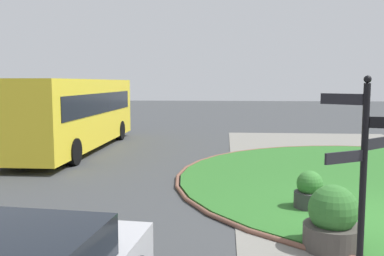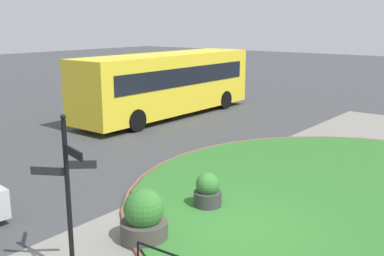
% 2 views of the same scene
% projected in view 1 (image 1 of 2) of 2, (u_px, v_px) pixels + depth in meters
% --- Properties ---
extents(ground, '(120.00, 120.00, 0.00)m').
position_uv_depth(ground, '(367.00, 222.00, 9.18)').
color(ground, '#3D3F42').
extents(signpost_directional, '(0.77, 1.29, 3.12)m').
position_uv_depth(signpost_directional, '(363.00, 171.00, 5.63)').
color(signpost_directional, black).
rests_on(signpost_directional, ground).
extents(bus_yellow, '(10.85, 2.72, 3.16)m').
position_uv_depth(bus_yellow, '(74.00, 112.00, 18.75)').
color(bus_yellow, yellow).
rests_on(bus_yellow, ground).
extents(planter_near_signpost, '(0.72, 0.72, 0.97)m').
position_uv_depth(planter_near_signpost, '(309.00, 193.00, 9.86)').
color(planter_near_signpost, '#383838').
rests_on(planter_near_signpost, ground).
extents(planter_kerbside, '(1.04, 1.04, 1.20)m').
position_uv_depth(planter_kerbside, '(333.00, 221.00, 7.59)').
color(planter_kerbside, '#47423D').
rests_on(planter_kerbside, ground).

